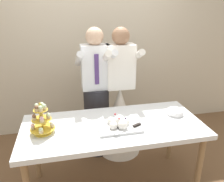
{
  "coord_description": "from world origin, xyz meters",
  "views": [
    {
      "loc": [
        -0.43,
        -1.94,
        1.9
      ],
      "look_at": [
        0.02,
        0.15,
        1.07
      ],
      "focal_mm": 36.18,
      "sensor_mm": 36.0,
      "label": 1
    }
  ],
  "objects": [
    {
      "name": "main_cake_tray",
      "position": [
        0.04,
        -0.07,
        0.81
      ],
      "size": [
        0.42,
        0.33,
        0.12
      ],
      "color": "silver",
      "rests_on": "dessert_table"
    },
    {
      "name": "cupcake_stand",
      "position": [
        -0.67,
        -0.01,
        0.9
      ],
      "size": [
        0.23,
        0.23,
        0.31
      ],
      "color": "gold",
      "rests_on": "dessert_table"
    },
    {
      "name": "rear_wall",
      "position": [
        0.0,
        1.43,
        1.45
      ],
      "size": [
        5.2,
        0.1,
        2.9
      ],
      "primitive_type": "cube",
      "color": "beige",
      "rests_on": "ground_plane"
    },
    {
      "name": "person_bride",
      "position": [
        0.23,
        0.64,
        0.58
      ],
      "size": [
        0.56,
        0.56,
        1.66
      ],
      "color": "white",
      "rests_on": "ground_plane"
    },
    {
      "name": "dessert_table",
      "position": [
        0.0,
        0.0,
        0.7
      ],
      "size": [
        1.8,
        0.8,
        0.78
      ],
      "color": "silver",
      "rests_on": "ground_plane"
    },
    {
      "name": "plate_stack",
      "position": [
        0.71,
        0.07,
        0.8
      ],
      "size": [
        0.18,
        0.18,
        0.05
      ],
      "color": "white",
      "rests_on": "dessert_table"
    },
    {
      "name": "person_groom",
      "position": [
        -0.07,
        0.68,
        0.75
      ],
      "size": [
        0.46,
        0.49,
        1.66
      ],
      "color": "#232328",
      "rests_on": "ground_plane"
    }
  ]
}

